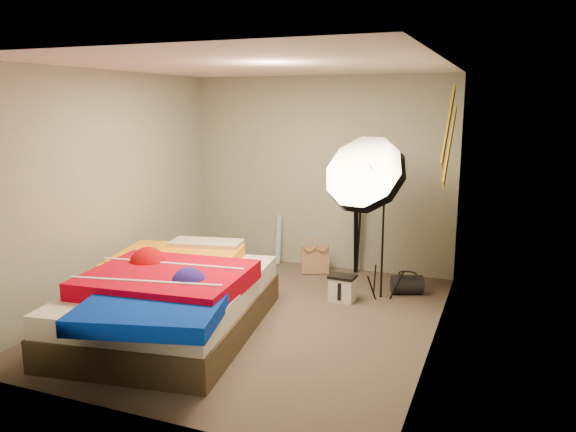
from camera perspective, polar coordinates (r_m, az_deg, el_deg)
The scene contains 15 objects.
floor at distance 5.86m, azimuth -3.12°, elevation -10.17°, with size 4.00×4.00×0.00m, color #4C4239.
ceiling at distance 5.46m, azimuth -3.41°, elevation 15.04°, with size 4.00×4.00×0.00m, color silver.
wall_back at distance 7.37m, azimuth 3.30°, elevation 4.34°, with size 3.50×3.50×0.00m, color #959D8C.
wall_front at distance 3.84m, azimuth -15.90°, elevation -2.60°, with size 3.50×3.50×0.00m, color #959D8C.
wall_left at distance 6.45m, azimuth -17.54°, elevation 2.83°, with size 4.00×4.00×0.00m, color #959D8C.
wall_right at distance 5.05m, azimuth 15.07°, elevation 0.74°, with size 4.00×4.00×0.00m, color #959D8C.
tote_bag at distance 7.24m, azimuth 2.77°, elevation -4.47°, with size 0.35×0.10×0.35m, color tan.
wrapping_roll at distance 7.63m, azimuth -0.97°, elevation -2.42°, with size 0.08×0.08×0.66m, color #4F87C5.
camera_case at distance 6.28m, azimuth 5.53°, elevation -7.40°, with size 0.27×0.19×0.27m, color silver.
duffel_bag at distance 6.62m, azimuth 11.99°, elevation -6.83°, with size 0.22×0.22×0.35m, color black.
wall_stripe_upper at distance 5.57m, azimuth 15.97°, elevation 8.90°, with size 0.02×1.10×0.10m, color gold.
wall_stripe_lower at distance 5.83m, azimuth 16.12°, elevation 7.01°, with size 0.02×1.10×0.10m, color gold.
bed at distance 5.51m, azimuth -11.79°, elevation -8.14°, with size 1.95×2.59×0.66m.
photo_umbrella at distance 6.14m, azimuth 8.04°, elevation 3.94°, with size 1.19×0.94×1.91m.
camera_tripod at distance 7.19m, azimuth 7.00°, elevation -0.52°, with size 0.07×0.07×1.18m.
Camera 1 is at (2.29, -4.94, 2.15)m, focal length 35.00 mm.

